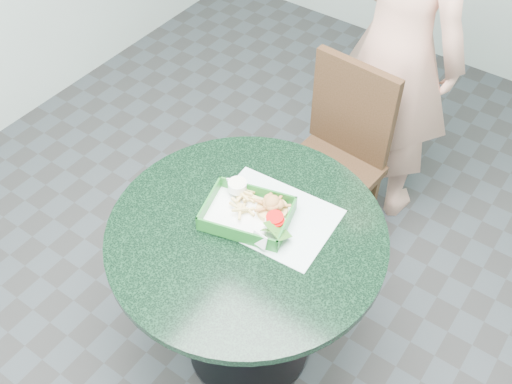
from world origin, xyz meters
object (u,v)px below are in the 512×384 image
Objects in this scene: diner_person at (401,22)px; crab_sandwich at (273,214)px; cafe_table at (247,265)px; food_basket at (247,220)px; sauce_ramekin at (246,188)px; dining_chair at (338,151)px.

diner_person is 18.47× the size of crab_sandwich.
food_basket is at bearing 122.81° from cafe_table.
diner_person is at bearing 85.65° from sauce_ramekin.
dining_chair is at bearing 98.89° from crab_sandwich.
sauce_ramekin reaches higher than food_basket.
dining_chair is at bearing 86.46° from sauce_ramekin.
dining_chair is 8.63× the size of crab_sandwich.
food_basket is at bearing 95.50° from diner_person.
crab_sandwich reaches higher than food_basket.
food_basket is at bearing -52.20° from sauce_ramekin.
diner_person reaches higher than dining_chair.
dining_chair reaches higher than cafe_table.
diner_person is at bearing 88.35° from dining_chair.
dining_chair is 0.75m from food_basket.
crab_sandwich is (0.07, -1.03, -0.20)m from diner_person.
sauce_ramekin is (-0.04, -0.62, 0.27)m from dining_chair.
crab_sandwich reaches higher than cafe_table.
food_basket is 4.31× the size of sauce_ramekin.
sauce_ramekin is at bearing 127.80° from food_basket.
sauce_ramekin is (-0.14, 0.04, 0.00)m from crab_sandwich.
cafe_table is at bearing -81.44° from dining_chair.
food_basket is at bearing -146.20° from crab_sandwich.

